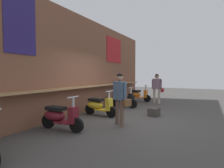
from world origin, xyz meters
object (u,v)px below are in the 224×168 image
shopper_with_handbag (157,86)px  shopper_browsing (120,94)px  merchandise_crate (154,112)px  scooter_yellow (98,105)px  scooter_orange (138,95)px  scooter_black (122,99)px  scooter_maroon (59,116)px

shopper_with_handbag → shopper_browsing: size_ratio=1.00×
shopper_browsing → merchandise_crate: shopper_browsing is taller
scooter_yellow → shopper_browsing: shopper_browsing is taller
scooter_orange → shopper_with_handbag: size_ratio=0.88×
scooter_yellow → shopper_with_handbag: shopper_with_handbag is taller
scooter_black → scooter_yellow: bearing=-88.7°
scooter_orange → shopper_browsing: (-4.95, -1.29, 0.57)m
shopper_with_handbag → scooter_black: bearing=153.4°
scooter_orange → shopper_browsing: shopper_browsing is taller
scooter_black → shopper_with_handbag: bearing=59.5°
scooter_maroon → shopper_browsing: size_ratio=0.88×
shopper_browsing → scooter_orange: bearing=36.1°
scooter_maroon → scooter_black: size_ratio=1.00×
scooter_orange → scooter_black: bearing=-91.4°
scooter_yellow → shopper_with_handbag: size_ratio=0.88×
scooter_yellow → scooter_maroon: bearing=-86.6°
merchandise_crate → scooter_yellow: bearing=117.6°
shopper_browsing → merchandise_crate: bearing=3.6°
scooter_yellow → scooter_black: bearing=93.4°
scooter_orange → shopper_with_handbag: 1.34m
shopper_with_handbag → merchandise_crate: shopper_with_handbag is taller
scooter_yellow → scooter_orange: 4.17m
scooter_black → shopper_with_handbag: shopper_with_handbag is taller
scooter_yellow → merchandise_crate: (0.97, -1.86, -0.24)m
scooter_black → shopper_browsing: bearing=-63.9°
shopper_with_handbag → merchandise_crate: bearing=-162.1°
scooter_maroon → merchandise_crate: bearing=53.7°
scooter_yellow → scooter_orange: bearing=93.4°
scooter_yellow → shopper_with_handbag: 4.16m
scooter_maroon → merchandise_crate: size_ratio=3.25×
scooter_maroon → scooter_yellow: same height
scooter_black → shopper_with_handbag: (1.92, -1.19, 0.57)m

